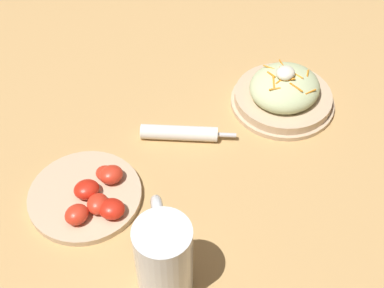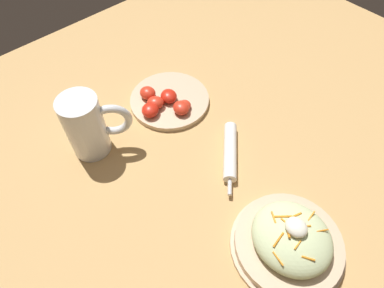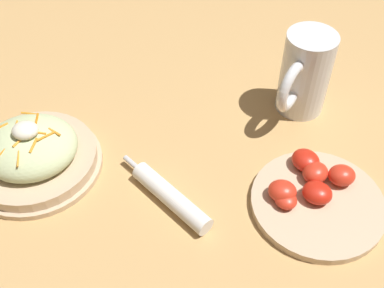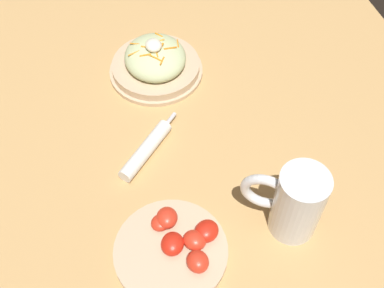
{
  "view_description": "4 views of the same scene",
  "coord_description": "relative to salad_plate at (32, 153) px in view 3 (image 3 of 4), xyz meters",
  "views": [
    {
      "loc": [
        -0.5,
        -0.58,
        0.76
      ],
      "look_at": [
        -0.07,
        -0.13,
        0.08
      ],
      "focal_mm": 49.95,
      "sensor_mm": 36.0,
      "label": 1
    },
    {
      "loc": [
        0.24,
        -0.4,
        0.63
      ],
      "look_at": [
        -0.08,
        -0.11,
        0.05
      ],
      "focal_mm": 31.83,
      "sensor_mm": 36.0,
      "label": 2
    },
    {
      "loc": [
        -0.06,
        0.39,
        0.59
      ],
      "look_at": [
        -0.06,
        -0.1,
        0.07
      ],
      "focal_mm": 44.97,
      "sensor_mm": 36.0,
      "label": 3
    },
    {
      "loc": [
        -0.6,
        0.03,
        0.79
      ],
      "look_at": [
        -0.09,
        -0.12,
        0.08
      ],
      "focal_mm": 45.4,
      "sensor_mm": 36.0,
      "label": 4
    }
  ],
  "objects": [
    {
      "name": "napkin_roll",
      "position": [
        -0.22,
        0.07,
        -0.02
      ],
      "size": [
        0.14,
        0.15,
        0.03
      ],
      "color": "white",
      "rests_on": "ground_plane"
    },
    {
      "name": "tomato_plate",
      "position": [
        -0.43,
        0.07,
        -0.02
      ],
      "size": [
        0.2,
        0.2,
        0.04
      ],
      "color": "#D1B28E",
      "rests_on": "ground_plane"
    },
    {
      "name": "beer_mug",
      "position": [
        -0.44,
        -0.14,
        0.04
      ],
      "size": [
        0.11,
        0.13,
        0.15
      ],
      "color": "white",
      "rests_on": "ground_plane"
    },
    {
      "name": "salad_plate",
      "position": [
        0.0,
        0.0,
        0.0
      ],
      "size": [
        0.21,
        0.21,
        0.1
      ],
      "color": "#D1B28E",
      "rests_on": "ground_plane"
    },
    {
      "name": "ground_plane",
      "position": [
        -0.19,
        0.12,
        -0.03
      ],
      "size": [
        1.43,
        1.43,
        0.0
      ],
      "primitive_type": "plane",
      "color": "tan"
    }
  ]
}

